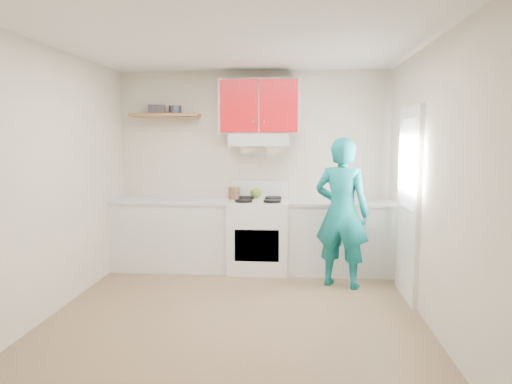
# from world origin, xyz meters

# --- Properties ---
(floor) EXTENTS (3.80, 3.80, 0.00)m
(floor) POSITION_xyz_m (0.00, 0.00, 0.00)
(floor) COLOR brown
(floor) RESTS_ON ground
(ceiling) EXTENTS (3.60, 3.80, 0.04)m
(ceiling) POSITION_xyz_m (0.00, 0.00, 2.60)
(ceiling) COLOR white
(ceiling) RESTS_ON floor
(back_wall) EXTENTS (3.60, 0.04, 2.60)m
(back_wall) POSITION_xyz_m (0.00, 1.90, 1.30)
(back_wall) COLOR beige
(back_wall) RESTS_ON floor
(front_wall) EXTENTS (3.60, 0.04, 2.60)m
(front_wall) POSITION_xyz_m (0.00, -1.90, 1.30)
(front_wall) COLOR beige
(front_wall) RESTS_ON floor
(left_wall) EXTENTS (0.04, 3.80, 2.60)m
(left_wall) POSITION_xyz_m (-1.80, 0.00, 1.30)
(left_wall) COLOR beige
(left_wall) RESTS_ON floor
(right_wall) EXTENTS (0.04, 3.80, 2.60)m
(right_wall) POSITION_xyz_m (1.80, 0.00, 1.30)
(right_wall) COLOR beige
(right_wall) RESTS_ON floor
(door) EXTENTS (0.05, 0.85, 2.05)m
(door) POSITION_xyz_m (1.78, 0.70, 1.02)
(door) COLOR white
(door) RESTS_ON floor
(door_glass) EXTENTS (0.01, 0.55, 0.95)m
(door_glass) POSITION_xyz_m (1.75, 0.70, 1.45)
(door_glass) COLOR white
(door_glass) RESTS_ON door
(counter_left) EXTENTS (1.52, 0.60, 0.90)m
(counter_left) POSITION_xyz_m (-1.04, 1.60, 0.45)
(counter_left) COLOR silver
(counter_left) RESTS_ON floor
(counter_right) EXTENTS (1.32, 0.60, 0.90)m
(counter_right) POSITION_xyz_m (1.14, 1.60, 0.45)
(counter_right) COLOR silver
(counter_right) RESTS_ON floor
(stove) EXTENTS (0.76, 0.65, 0.92)m
(stove) POSITION_xyz_m (0.10, 1.57, 0.46)
(stove) COLOR white
(stove) RESTS_ON floor
(range_hood) EXTENTS (0.76, 0.44, 0.15)m
(range_hood) POSITION_xyz_m (0.10, 1.68, 1.70)
(range_hood) COLOR silver
(range_hood) RESTS_ON back_wall
(upper_cabinets) EXTENTS (1.02, 0.33, 0.70)m
(upper_cabinets) POSITION_xyz_m (0.10, 1.73, 2.12)
(upper_cabinets) COLOR red
(upper_cabinets) RESTS_ON back_wall
(shelf) EXTENTS (0.90, 0.30, 0.04)m
(shelf) POSITION_xyz_m (-1.15, 1.75, 2.02)
(shelf) COLOR brown
(shelf) RESTS_ON back_wall
(books) EXTENTS (0.25, 0.20, 0.11)m
(books) POSITION_xyz_m (-1.26, 1.74, 2.09)
(books) COLOR #383239
(books) RESTS_ON shelf
(tin) EXTENTS (0.22, 0.22, 0.10)m
(tin) POSITION_xyz_m (-1.01, 1.75, 2.09)
(tin) COLOR #333D4C
(tin) RESTS_ON shelf
(kettle) EXTENTS (0.21, 0.21, 0.14)m
(kettle) POSITION_xyz_m (0.04, 1.84, 0.99)
(kettle) COLOR olive
(kettle) RESTS_ON stove
(crock) EXTENTS (0.16, 0.16, 0.18)m
(crock) POSITION_xyz_m (-0.23, 1.67, 0.99)
(crock) COLOR #4F3522
(crock) RESTS_ON counter_left
(cutting_board) EXTENTS (0.31, 0.24, 0.02)m
(cutting_board) POSITION_xyz_m (0.94, 1.49, 0.91)
(cutting_board) COLOR olive
(cutting_board) RESTS_ON counter_right
(silicone_mat) EXTENTS (0.29, 0.24, 0.01)m
(silicone_mat) POSITION_xyz_m (1.61, 1.59, 0.90)
(silicone_mat) COLOR red
(silicone_mat) RESTS_ON counter_right
(person) EXTENTS (0.74, 0.61, 1.74)m
(person) POSITION_xyz_m (1.10, 1.01, 0.87)
(person) COLOR #0D767B
(person) RESTS_ON floor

